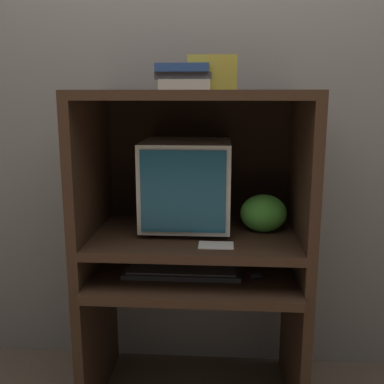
{
  "coord_description": "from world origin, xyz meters",
  "views": [
    {
      "loc": [
        0.11,
        -1.53,
        1.35
      ],
      "look_at": [
        -0.01,
        0.29,
        0.95
      ],
      "focal_mm": 42.0,
      "sensor_mm": 36.0,
      "label": 1
    }
  ],
  "objects_px": {
    "snack_bag": "(263,213)",
    "book_stack": "(184,77)",
    "keyboard": "(182,272)",
    "storage_box": "(213,74)",
    "mouse": "(256,276)",
    "crt_monitor": "(187,183)"
  },
  "relations": [
    {
      "from": "keyboard",
      "to": "mouse",
      "type": "height_order",
      "value": "same"
    },
    {
      "from": "keyboard",
      "to": "mouse",
      "type": "xyz_separation_m",
      "value": [
        0.3,
        -0.01,
        0.0
      ]
    },
    {
      "from": "book_stack",
      "to": "storage_box",
      "type": "bearing_deg",
      "value": 11.87
    },
    {
      "from": "keyboard",
      "to": "storage_box",
      "type": "xyz_separation_m",
      "value": [
        0.12,
        0.09,
        0.8
      ]
    },
    {
      "from": "mouse",
      "to": "snack_bag",
      "type": "distance_m",
      "value": 0.27
    },
    {
      "from": "keyboard",
      "to": "snack_bag",
      "type": "xyz_separation_m",
      "value": [
        0.34,
        0.12,
        0.22
      ]
    },
    {
      "from": "crt_monitor",
      "to": "mouse",
      "type": "relative_size",
      "value": 6.58
    },
    {
      "from": "storage_box",
      "to": "keyboard",
      "type": "bearing_deg",
      "value": -141.14
    },
    {
      "from": "snack_bag",
      "to": "storage_box",
      "type": "height_order",
      "value": "storage_box"
    },
    {
      "from": "crt_monitor",
      "to": "storage_box",
      "type": "relative_size",
      "value": 2.05
    },
    {
      "from": "book_stack",
      "to": "crt_monitor",
      "type": "bearing_deg",
      "value": 88.79
    },
    {
      "from": "crt_monitor",
      "to": "storage_box",
      "type": "height_order",
      "value": "storage_box"
    },
    {
      "from": "mouse",
      "to": "book_stack",
      "type": "distance_m",
      "value": 0.84
    },
    {
      "from": "snack_bag",
      "to": "book_stack",
      "type": "distance_m",
      "value": 0.65
    },
    {
      "from": "crt_monitor",
      "to": "mouse",
      "type": "bearing_deg",
      "value": -30.55
    },
    {
      "from": "crt_monitor",
      "to": "storage_box",
      "type": "distance_m",
      "value": 0.47
    },
    {
      "from": "snack_bag",
      "to": "storage_box",
      "type": "distance_m",
      "value": 0.61
    },
    {
      "from": "snack_bag",
      "to": "book_stack",
      "type": "bearing_deg",
      "value": -171.09
    },
    {
      "from": "storage_box",
      "to": "book_stack",
      "type": "bearing_deg",
      "value": -168.13
    },
    {
      "from": "mouse",
      "to": "book_stack",
      "type": "relative_size",
      "value": 0.27
    },
    {
      "from": "keyboard",
      "to": "mouse",
      "type": "distance_m",
      "value": 0.3
    },
    {
      "from": "crt_monitor",
      "to": "book_stack",
      "type": "xyz_separation_m",
      "value": [
        -0.0,
        -0.09,
        0.44
      ]
    }
  ]
}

